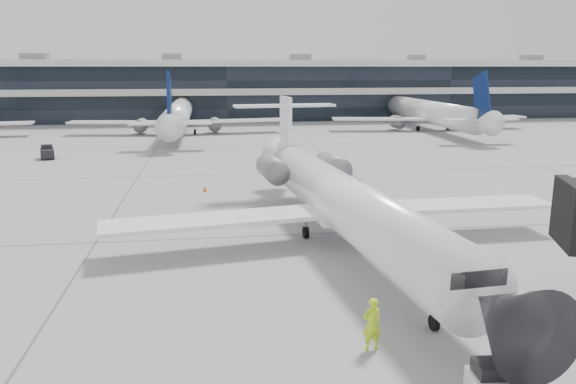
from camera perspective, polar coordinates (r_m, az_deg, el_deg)
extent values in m
plane|color=gray|center=(34.02, -2.13, -4.46)|extent=(220.00, 220.00, 0.00)
cube|color=black|center=(114.51, -6.40, 10.06)|extent=(170.00, 22.00, 10.00)
cylinder|color=white|center=(31.35, 5.85, -1.18)|extent=(5.57, 26.74, 2.99)
cone|color=black|center=(18.75, 21.28, -11.69)|extent=(3.28, 3.38, 2.99)
cone|color=white|center=(45.49, -0.42, 3.63)|extent=(3.17, 3.80, 2.84)
cube|color=white|center=(31.06, -7.53, -2.83)|extent=(12.49, 4.87, 0.24)
cube|color=white|center=(35.47, 16.26, -1.29)|extent=(12.25, 3.22, 0.24)
cylinder|color=slate|center=(39.24, -1.59, 2.34)|extent=(2.02, 3.91, 1.66)
cylinder|color=slate|center=(40.37, 4.58, 2.60)|extent=(2.02, 3.91, 1.66)
cube|color=white|center=(44.54, -0.23, 6.46)|extent=(0.59, 2.90, 4.98)
cube|color=white|center=(44.81, -0.36, 8.77)|extent=(8.11, 2.54, 0.18)
cylinder|color=black|center=(22.98, 14.61, -12.72)|extent=(0.26, 0.64, 0.62)
cylinder|color=black|center=(33.49, 1.82, -4.10)|extent=(0.33, 0.73, 0.71)
cylinder|color=black|center=(34.48, 7.16, -3.70)|extent=(0.33, 0.73, 0.71)
imported|color=#CCFF1A|center=(20.83, 8.51, -13.12)|extent=(0.81, 0.62, 1.98)
cube|color=black|center=(18.62, 20.11, -16.62)|extent=(1.14, 0.96, 0.49)
cone|color=#F4510C|center=(46.30, -8.45, 0.35)|extent=(0.33, 0.33, 0.51)
cube|color=#F4510C|center=(46.35, -8.44, 0.06)|extent=(0.41, 0.41, 0.03)
cube|color=black|center=(67.68, -23.25, 3.62)|extent=(1.99, 2.67, 0.97)
cube|color=black|center=(68.13, -23.31, 4.22)|extent=(1.41, 1.26, 0.54)
cylinder|color=black|center=(68.59, -23.73, 3.38)|extent=(0.31, 0.51, 0.48)
cylinder|color=black|center=(68.59, -22.74, 3.47)|extent=(0.31, 0.51, 0.48)
cylinder|color=black|center=(66.88, -23.73, 3.17)|extent=(0.31, 0.51, 0.48)
cylinder|color=black|center=(66.88, -22.71, 3.26)|extent=(0.31, 0.51, 0.48)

